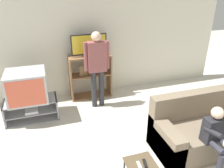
% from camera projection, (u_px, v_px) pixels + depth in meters
% --- Properties ---
extents(wall_back, '(6.40, 0.06, 2.60)m').
position_uv_depth(wall_back, '(96.00, 40.00, 5.05)').
color(wall_back, silver).
rests_on(wall_back, ground_plane).
extents(tv_stand, '(1.00, 0.48, 0.42)m').
position_uv_depth(tv_stand, '(32.00, 109.00, 4.34)').
color(tv_stand, '#939399').
rests_on(tv_stand, ground_plane).
extents(television_main, '(0.72, 0.65, 0.58)m').
position_uv_depth(television_main, '(27.00, 86.00, 4.14)').
color(television_main, '#B2B2B7').
rests_on(television_main, tv_stand).
extents(media_shelf, '(0.95, 0.37, 1.02)m').
position_uv_depth(media_shelf, '(90.00, 76.00, 5.09)').
color(media_shelf, '#8E6642').
rests_on(media_shelf, ground_plane).
extents(television_flat, '(0.79, 0.20, 0.49)m').
position_uv_depth(television_flat, '(89.00, 46.00, 4.76)').
color(television_flat, black).
rests_on(television_flat, media_shelf).
extents(snack_table, '(0.38, 0.38, 0.40)m').
position_uv_depth(snack_table, '(141.00, 168.00, 2.80)').
color(snack_table, brown).
rests_on(snack_table, ground_plane).
extents(remote_control_black, '(0.06, 0.15, 0.02)m').
position_uv_depth(remote_control_black, '(145.00, 163.00, 2.78)').
color(remote_control_black, black).
rests_on(remote_control_black, snack_table).
extents(remote_control_white, '(0.05, 0.15, 0.02)m').
position_uv_depth(remote_control_white, '(139.00, 166.00, 2.74)').
color(remote_control_white, silver).
rests_on(remote_control_white, snack_table).
extents(couch, '(1.63, 0.80, 0.89)m').
position_uv_depth(couch, '(202.00, 130.00, 3.57)').
color(couch, '#756651').
rests_on(couch, ground_plane).
extents(person_standing_adult, '(0.53, 0.20, 1.65)m').
position_uv_depth(person_standing_adult, '(97.00, 63.00, 4.47)').
color(person_standing_adult, '#2D2D33').
rests_on(person_standing_adult, ground_plane).
extents(person_seated_child, '(0.33, 0.43, 0.99)m').
position_uv_depth(person_seated_child, '(217.00, 135.00, 2.99)').
color(person_seated_child, '#2D2D38').
rests_on(person_seated_child, ground_plane).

